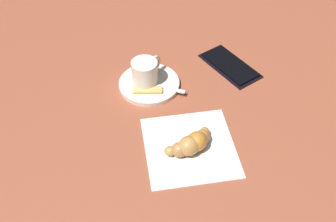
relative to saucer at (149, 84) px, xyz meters
name	(u,v)px	position (x,y,z in m)	size (l,w,h in m)	color
ground_plane	(177,115)	(0.11, 0.01, -0.01)	(1.80, 1.80, 0.00)	brown
saucer	(149,84)	(0.00, 0.00, 0.00)	(0.14, 0.14, 0.01)	beige
espresso_cup	(145,72)	(0.00, -0.01, 0.03)	(0.06, 0.08, 0.06)	beige
teaspoon	(148,83)	(0.01, 0.00, 0.01)	(0.10, 0.10, 0.01)	silver
sugar_packet	(148,90)	(0.03, -0.02, 0.01)	(0.07, 0.02, 0.01)	tan
napkin	(190,147)	(0.20, 0.00, 0.00)	(0.18, 0.18, 0.00)	white
croissant	(192,143)	(0.21, 0.00, 0.02)	(0.06, 0.11, 0.04)	#A48140
cell_phone	(230,65)	(0.02, 0.20, 0.00)	(0.16, 0.10, 0.01)	black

